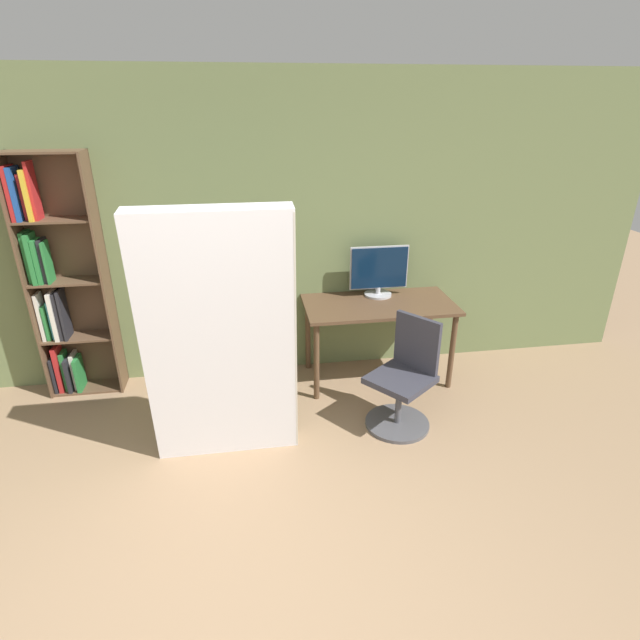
% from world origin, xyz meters
% --- Properties ---
extents(wall_back, '(8.00, 0.06, 2.70)m').
position_xyz_m(wall_back, '(0.00, 2.85, 1.35)').
color(wall_back, '#6B7A4C').
rests_on(wall_back, ground).
extents(desk, '(1.35, 0.68, 0.76)m').
position_xyz_m(desk, '(1.35, 2.48, 0.67)').
color(desk, brown).
rests_on(desk, ground).
extents(monitor, '(0.54, 0.25, 0.47)m').
position_xyz_m(monitor, '(1.39, 2.68, 1.00)').
color(monitor, '#B7B7BC').
rests_on(monitor, desk).
extents(office_chair, '(0.62, 0.62, 0.90)m').
position_xyz_m(office_chair, '(1.37, 1.73, 0.36)').
color(office_chair, '#4C4C51').
rests_on(office_chair, ground).
extents(bookshelf, '(0.62, 0.27, 2.09)m').
position_xyz_m(bookshelf, '(-1.37, 2.71, 1.00)').
color(bookshelf, brown).
rests_on(bookshelf, ground).
extents(mattress_near, '(1.03, 0.32, 1.86)m').
position_xyz_m(mattress_near, '(-0.01, 1.57, 0.93)').
color(mattress_near, silver).
rests_on(mattress_near, ground).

